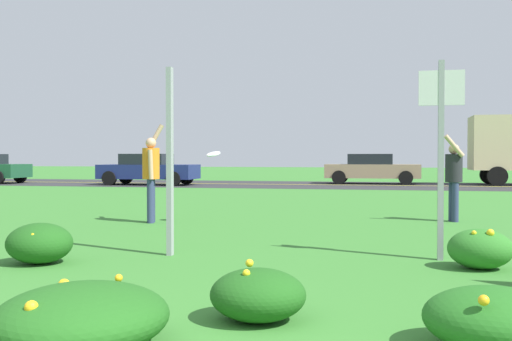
{
  "coord_description": "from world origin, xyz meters",
  "views": [
    {
      "loc": [
        1.88,
        -2.27,
        1.32
      ],
      "look_at": [
        -0.7,
        9.48,
        1.04
      ],
      "focal_mm": 42.29,
      "sensor_mm": 36.0,
      "label": 1
    }
  ],
  "objects_px": {
    "sign_post_near_path": "(170,162)",
    "person_thrower_orange_shirt": "(151,171)",
    "sign_post_by_roadside": "(441,139)",
    "person_catcher_dark_shirt": "(454,175)",
    "car_tan_center_right": "(372,169)",
    "car_navy_center_left": "(148,169)",
    "frisbee_white": "(214,154)"
  },
  "relations": [
    {
      "from": "sign_post_near_path",
      "to": "person_catcher_dark_shirt",
      "type": "distance_m",
      "value": 6.65
    },
    {
      "from": "sign_post_near_path",
      "to": "person_thrower_orange_shirt",
      "type": "xyz_separation_m",
      "value": [
        -1.77,
        3.67,
        -0.23
      ]
    },
    {
      "from": "person_thrower_orange_shirt",
      "to": "car_navy_center_left",
      "type": "height_order",
      "value": "person_thrower_orange_shirt"
    },
    {
      "from": "sign_post_by_roadside",
      "to": "car_navy_center_left",
      "type": "relative_size",
      "value": 0.56
    },
    {
      "from": "person_catcher_dark_shirt",
      "to": "car_navy_center_left",
      "type": "height_order",
      "value": "person_catcher_dark_shirt"
    },
    {
      "from": "sign_post_by_roadside",
      "to": "person_thrower_orange_shirt",
      "type": "bearing_deg",
      "value": 148.0
    },
    {
      "from": "sign_post_by_roadside",
      "to": "person_catcher_dark_shirt",
      "type": "height_order",
      "value": "sign_post_by_roadside"
    },
    {
      "from": "person_thrower_orange_shirt",
      "to": "frisbee_white",
      "type": "relative_size",
      "value": 7.0
    },
    {
      "from": "sign_post_near_path",
      "to": "sign_post_by_roadside",
      "type": "height_order",
      "value": "sign_post_by_roadside"
    },
    {
      "from": "person_catcher_dark_shirt",
      "to": "car_navy_center_left",
      "type": "distance_m",
      "value": 18.27
    },
    {
      "from": "person_thrower_orange_shirt",
      "to": "person_catcher_dark_shirt",
      "type": "relative_size",
      "value": 1.12
    },
    {
      "from": "sign_post_by_roadside",
      "to": "person_catcher_dark_shirt",
      "type": "distance_m",
      "value": 4.89
    },
    {
      "from": "car_navy_center_left",
      "to": "car_tan_center_right",
      "type": "distance_m",
      "value": 10.73
    },
    {
      "from": "sign_post_near_path",
      "to": "car_tan_center_right",
      "type": "bearing_deg",
      "value": 84.63
    },
    {
      "from": "car_tan_center_right",
      "to": "person_catcher_dark_shirt",
      "type": "bearing_deg",
      "value": -83.09
    },
    {
      "from": "sign_post_by_roadside",
      "to": "car_navy_center_left",
      "type": "xyz_separation_m",
      "value": [
        -11.59,
        18.38,
        -0.8
      ]
    },
    {
      "from": "car_navy_center_left",
      "to": "car_tan_center_right",
      "type": "bearing_deg",
      "value": 18.5
    },
    {
      "from": "person_catcher_dark_shirt",
      "to": "car_tan_center_right",
      "type": "xyz_separation_m",
      "value": [
        -2.06,
        16.98,
        -0.21
      ]
    },
    {
      "from": "sign_post_near_path",
      "to": "person_thrower_orange_shirt",
      "type": "bearing_deg",
      "value": 115.71
    },
    {
      "from": "sign_post_near_path",
      "to": "sign_post_by_roadside",
      "type": "bearing_deg",
      "value": 6.28
    },
    {
      "from": "sign_post_near_path",
      "to": "car_navy_center_left",
      "type": "bearing_deg",
      "value": 113.32
    },
    {
      "from": "sign_post_near_path",
      "to": "car_tan_center_right",
      "type": "height_order",
      "value": "sign_post_near_path"
    },
    {
      "from": "sign_post_near_path",
      "to": "frisbee_white",
      "type": "distance_m",
      "value": 3.82
    },
    {
      "from": "car_tan_center_right",
      "to": "frisbee_white",
      "type": "bearing_deg",
      "value": -98.03
    },
    {
      "from": "person_catcher_dark_shirt",
      "to": "frisbee_white",
      "type": "relative_size",
      "value": 6.24
    },
    {
      "from": "sign_post_by_roadside",
      "to": "car_navy_center_left",
      "type": "height_order",
      "value": "sign_post_by_roadside"
    },
    {
      "from": "person_catcher_dark_shirt",
      "to": "sign_post_by_roadside",
      "type": "bearing_deg",
      "value": -97.66
    },
    {
      "from": "sign_post_by_roadside",
      "to": "frisbee_white",
      "type": "bearing_deg",
      "value": 139.65
    },
    {
      "from": "sign_post_by_roadside",
      "to": "car_tan_center_right",
      "type": "relative_size",
      "value": 0.56
    },
    {
      "from": "frisbee_white",
      "to": "car_tan_center_right",
      "type": "distance_m",
      "value": 18.58
    },
    {
      "from": "person_thrower_orange_shirt",
      "to": "car_tan_center_right",
      "type": "xyz_separation_m",
      "value": [
        3.85,
        18.49,
        -0.29
      ]
    },
    {
      "from": "frisbee_white",
      "to": "car_tan_center_right",
      "type": "relative_size",
      "value": 0.06
    }
  ]
}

